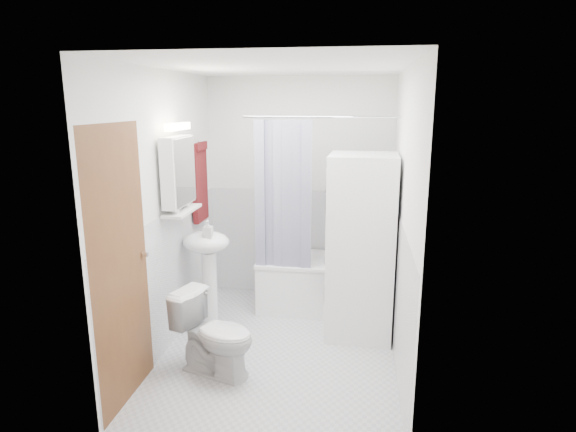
# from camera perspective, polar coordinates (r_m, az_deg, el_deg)

# --- Properties ---
(floor) EXTENTS (2.60, 2.60, 0.00)m
(floor) POSITION_cam_1_polar(r_m,az_deg,el_deg) (4.44, -0.90, -15.33)
(floor) COLOR silver
(floor) RESTS_ON ground
(room_walls) EXTENTS (2.60, 2.60, 2.60)m
(room_walls) POSITION_cam_1_polar(r_m,az_deg,el_deg) (3.95, -0.97, 3.96)
(room_walls) COLOR white
(room_walls) RESTS_ON ground
(wainscot) EXTENTS (1.98, 2.58, 2.58)m
(wainscot) POSITION_cam_1_polar(r_m,az_deg,el_deg) (4.46, -0.31, -6.75)
(wainscot) COLOR white
(wainscot) RESTS_ON ground
(door) EXTENTS (0.05, 2.00, 2.00)m
(door) POSITION_cam_1_polar(r_m,az_deg,el_deg) (3.83, -16.55, -4.40)
(door) COLOR brown
(door) RESTS_ON ground
(bathtub) EXTENTS (1.41, 0.67, 0.54)m
(bathtub) POSITION_cam_1_polar(r_m,az_deg,el_deg) (5.11, 4.59, -7.73)
(bathtub) COLOR white
(bathtub) RESTS_ON ground
(tub_spout) EXTENTS (0.04, 0.12, 0.04)m
(tub_spout) POSITION_cam_1_polar(r_m,az_deg,el_deg) (5.25, 7.13, -0.78)
(tub_spout) COLOR silver
(tub_spout) RESTS_ON room_walls
(curtain_rod) EXTENTS (1.59, 0.02, 0.02)m
(curtain_rod) POSITION_cam_1_polar(r_m,az_deg,el_deg) (4.50, 4.75, 11.62)
(curtain_rod) COLOR silver
(curtain_rod) RESTS_ON room_walls
(shower_curtain) EXTENTS (0.55, 0.02, 1.45)m
(shower_curtain) POSITION_cam_1_polar(r_m,az_deg,el_deg) (4.63, -0.64, 2.37)
(shower_curtain) COLOR #131443
(shower_curtain) RESTS_ON curtain_rod
(sink) EXTENTS (0.44, 0.37, 1.04)m
(sink) POSITION_cam_1_polar(r_m,az_deg,el_deg) (4.63, -9.53, -4.81)
(sink) COLOR white
(sink) RESTS_ON ground
(medicine_cabinet) EXTENTS (0.13, 0.50, 0.71)m
(medicine_cabinet) POSITION_cam_1_polar(r_m,az_deg,el_deg) (4.27, -12.86, 5.40)
(medicine_cabinet) COLOR white
(medicine_cabinet) RESTS_ON room_walls
(shelf) EXTENTS (0.18, 0.54, 0.02)m
(shelf) POSITION_cam_1_polar(r_m,az_deg,el_deg) (4.33, -12.43, 0.61)
(shelf) COLOR silver
(shelf) RESTS_ON room_walls
(shower_caddy) EXTENTS (0.22, 0.06, 0.02)m
(shower_caddy) POSITION_cam_1_polar(r_m,az_deg,el_deg) (5.18, 7.77, 2.28)
(shower_caddy) COLOR silver
(shower_caddy) RESTS_ON room_walls
(towel) EXTENTS (0.07, 0.33, 0.81)m
(towel) POSITION_cam_1_polar(r_m,az_deg,el_deg) (4.92, -10.40, 4.14)
(towel) COLOR #581416
(towel) RESTS_ON room_walls
(washer_dryer) EXTENTS (0.62, 0.61, 1.69)m
(washer_dryer) POSITION_cam_1_polar(r_m,az_deg,el_deg) (4.44, 8.59, -3.63)
(washer_dryer) COLOR white
(washer_dryer) RESTS_ON ground
(toilet) EXTENTS (0.75, 0.56, 0.66)m
(toilet) POSITION_cam_1_polar(r_m,az_deg,el_deg) (3.98, -8.63, -13.73)
(toilet) COLOR white
(toilet) RESTS_ON ground
(soap_pump) EXTENTS (0.08, 0.17, 0.08)m
(soap_pump) POSITION_cam_1_polar(r_m,az_deg,el_deg) (4.47, -9.44, -2.17)
(soap_pump) COLOR gray
(soap_pump) RESTS_ON sink
(shelf_bottle) EXTENTS (0.07, 0.18, 0.07)m
(shelf_bottle) POSITION_cam_1_polar(r_m,az_deg,el_deg) (4.19, -13.19, 0.81)
(shelf_bottle) COLOR gray
(shelf_bottle) RESTS_ON shelf
(shelf_cup) EXTENTS (0.10, 0.09, 0.10)m
(shelf_cup) POSITION_cam_1_polar(r_m,az_deg,el_deg) (4.43, -11.93, 1.74)
(shelf_cup) COLOR gray
(shelf_cup) RESTS_ON shelf
(shampoo_a) EXTENTS (0.13, 0.17, 0.13)m
(shampoo_a) POSITION_cam_1_polar(r_m,az_deg,el_deg) (5.17, 5.12, 3.20)
(shampoo_a) COLOR gray
(shampoo_a) RESTS_ON shower_caddy
(shampoo_b) EXTENTS (0.08, 0.21, 0.08)m
(shampoo_b) POSITION_cam_1_polar(r_m,az_deg,el_deg) (5.17, 6.44, 2.88)
(shampoo_b) COLOR #265198
(shampoo_b) RESTS_ON shower_caddy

